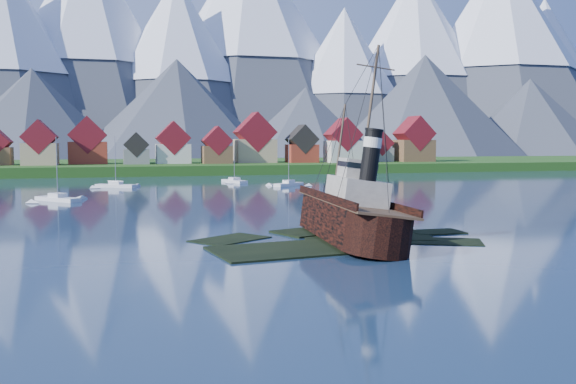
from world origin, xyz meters
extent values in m
plane|color=#1A2F4A|center=(0.00, 0.00, 0.00)|extent=(1400.00, 1400.00, 0.00)
cube|color=black|center=(-3.00, -2.00, -0.32)|extent=(19.08, 11.42, 1.00)
cube|color=black|center=(6.00, 4.00, -0.38)|extent=(15.15, 9.76, 1.00)
cube|color=black|center=(2.00, 9.00, -0.28)|extent=(11.45, 9.06, 1.00)
cube|color=black|center=(12.00, -1.00, -0.42)|extent=(10.27, 8.34, 1.00)
cube|color=black|center=(-9.00, 6.00, -0.40)|extent=(9.42, 8.68, 1.00)
cube|color=black|center=(15.00, 5.00, -0.35)|extent=(6.00, 4.00, 1.00)
cube|color=#214112|center=(0.00, 170.00, 0.00)|extent=(600.00, 80.00, 3.20)
cube|color=#3F3D38|center=(0.00, 132.00, 0.00)|extent=(600.00, 2.50, 2.00)
cube|color=tan|center=(-43.00, 150.00, 6.40)|extent=(10.50, 9.00, 6.80)
cube|color=maroon|center=(-43.00, 150.00, 11.69)|extent=(10.69, 9.18, 10.69)
cube|color=maroon|center=(-29.00, 156.00, 6.60)|extent=(12.00, 8.50, 7.20)
cube|color=maroon|center=(-29.00, 156.00, 12.36)|extent=(12.22, 8.67, 12.22)
cube|color=slate|center=(-14.00, 151.00, 5.40)|extent=(8.00, 7.00, 4.80)
cube|color=black|center=(-14.00, 151.00, 9.24)|extent=(8.15, 7.14, 8.15)
cube|color=beige|center=(-2.00, 154.00, 6.20)|extent=(11.00, 9.50, 6.40)
cube|color=maroon|center=(-2.00, 154.00, 11.38)|extent=(11.20, 9.69, 11.20)
cube|color=brown|center=(12.00, 150.00, 5.90)|extent=(9.50, 8.00, 5.80)
cube|color=maroon|center=(12.00, 150.00, 10.51)|extent=(9.67, 8.16, 9.67)
cube|color=tan|center=(26.00, 155.00, 7.00)|extent=(13.50, 10.00, 8.00)
cube|color=maroon|center=(26.00, 155.00, 13.43)|extent=(13.75, 10.20, 13.75)
cube|color=maroon|center=(42.00, 152.00, 6.10)|extent=(10.00, 8.50, 6.20)
cube|color=black|center=(42.00, 152.00, 11.00)|extent=(10.18, 8.67, 10.18)
cube|color=beige|center=(56.00, 149.00, 6.75)|extent=(11.50, 9.00, 7.50)
cube|color=maroon|center=(56.00, 149.00, 12.57)|extent=(11.71, 9.18, 11.71)
cube|color=slate|center=(71.00, 153.00, 5.50)|extent=(9.00, 7.50, 5.00)
cube|color=maroon|center=(71.00, 153.00, 9.62)|extent=(9.16, 7.65, 9.16)
cube|color=brown|center=(84.00, 151.00, 6.90)|extent=(12.50, 10.00, 7.80)
cube|color=maroon|center=(84.00, 151.00, 13.05)|extent=(12.73, 10.20, 12.73)
cone|color=#2D333D|center=(-100.00, 455.00, 73.00)|extent=(180.00, 180.00, 150.00)
cone|color=#2D333D|center=(-40.00, 495.00, 88.00)|extent=(210.00, 210.00, 180.00)
cone|color=white|center=(-40.00, 495.00, 124.00)|extent=(130.20, 130.20, 108.00)
cone|color=#2D333D|center=(30.00, 470.00, 70.50)|extent=(170.00, 170.00, 145.00)
cone|color=white|center=(30.00, 470.00, 99.50)|extent=(105.40, 105.40, 87.00)
cone|color=#2D333D|center=(100.00, 515.00, 98.00)|extent=(240.00, 240.00, 200.00)
cone|color=#2D333D|center=(170.00, 460.00, 60.50)|extent=(150.00, 150.00, 125.00)
cone|color=white|center=(170.00, 460.00, 85.50)|extent=(93.00, 93.00, 75.00)
cone|color=#2D333D|center=(250.00, 490.00, 83.00)|extent=(200.00, 200.00, 170.00)
cone|color=white|center=(250.00, 490.00, 117.00)|extent=(124.00, 124.00, 102.00)
cone|color=#2D333D|center=(330.00, 475.00, 93.00)|extent=(230.00, 230.00, 190.00)
cone|color=white|center=(330.00, 475.00, 131.00)|extent=(142.60, 142.60, 114.00)
cone|color=#2D333D|center=(400.00, 505.00, 75.50)|extent=(180.00, 180.00, 155.00)
cone|color=white|center=(400.00, 505.00, 106.50)|extent=(111.60, 111.60, 93.00)
cone|color=#2D333D|center=(-70.00, 374.00, 27.00)|extent=(120.00, 120.00, 58.00)
cone|color=#2D333D|center=(20.00, 369.00, 31.00)|extent=(136.00, 136.00, 66.00)
cone|color=#2D333D|center=(110.00, 373.00, 23.00)|extent=(110.00, 110.00, 50.00)
cone|color=#2D333D|center=(200.00, 370.00, 35.50)|extent=(150.00, 150.00, 75.00)
cone|color=#2D333D|center=(290.00, 371.00, 28.00)|extent=(124.00, 124.00, 60.00)
cube|color=black|center=(2.81, 1.88, 2.04)|extent=(6.30, 18.16, 3.78)
cone|color=black|center=(2.81, 13.66, 2.04)|extent=(6.30, 6.30, 6.30)
cylinder|color=black|center=(2.81, -7.20, 2.04)|extent=(6.30, 6.30, 3.78)
cube|color=#4C3826|center=(2.81, 1.88, 4.02)|extent=(6.18, 23.96, 0.23)
cube|color=black|center=(-0.21, 1.88, 4.43)|extent=(0.18, 23.20, 0.81)
cube|color=black|center=(5.84, 1.88, 4.43)|extent=(0.18, 23.20, 0.81)
cube|color=#ADA89E|center=(2.81, 0.52, 5.37)|extent=(4.68, 7.66, 2.70)
cube|color=#ADA89E|center=(2.81, 1.42, 7.72)|extent=(3.24, 3.60, 1.98)
cylinder|color=black|center=(2.81, -2.45, 9.25)|extent=(1.71, 1.71, 5.04)
cylinder|color=silver|center=(2.81, -2.45, 10.51)|extent=(1.80, 1.80, 0.99)
cylinder|color=#473828|center=(2.81, 9.08, 9.52)|extent=(0.25, 0.25, 10.81)
cylinder|color=#473828|center=(2.81, -0.38, 14.56)|extent=(0.29, 0.29, 11.71)
cube|color=silver|center=(-30.56, 57.05, 0.10)|extent=(8.27, 8.74, 1.22)
cube|color=silver|center=(-30.56, 57.05, 1.06)|extent=(3.38, 3.42, 0.71)
cylinder|color=gray|center=(-30.56, 57.05, 5.98)|extent=(0.14, 0.14, 10.54)
cube|color=silver|center=(-20.65, 88.23, 0.10)|extent=(9.26, 6.76, 1.25)
cube|color=silver|center=(-20.65, 88.23, 1.09)|extent=(3.30, 3.10, 0.73)
cylinder|color=gray|center=(-20.65, 88.23, 6.14)|extent=(0.15, 0.15, 10.82)
cube|color=silver|center=(18.41, 82.64, 0.10)|extent=(8.20, 6.70, 1.21)
cube|color=silver|center=(18.41, 82.64, 1.06)|extent=(3.04, 2.92, 0.70)
cylinder|color=gray|center=(18.41, 82.64, 5.93)|extent=(0.14, 0.14, 10.45)
cube|color=silver|center=(8.36, 98.08, 0.09)|extent=(5.35, 9.61, 1.12)
cube|color=silver|center=(8.36, 98.08, 0.98)|extent=(2.82, 3.16, 0.66)
cylinder|color=gray|center=(8.36, 98.08, 5.53)|extent=(0.13, 0.13, 9.74)
camera|label=1|loc=(-20.80, -61.50, 10.65)|focal=40.00mm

